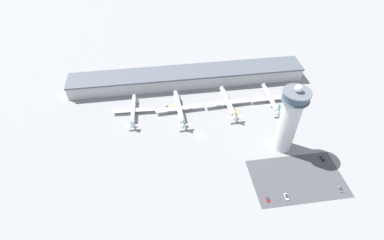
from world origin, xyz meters
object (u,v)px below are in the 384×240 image
(airplane_gate_delta, at_px, (270,98))
(car_silver_sedan, at_px, (268,199))
(airplane_gate_bravo, at_px, (179,108))
(service_truck_fuel, at_px, (168,108))
(airplane_gate_alpha, at_px, (133,110))
(service_truck_catering, at_px, (272,104))
(car_red_hatchback, at_px, (322,159))
(airplane_gate_charlie, at_px, (228,102))
(car_grey_coupe, at_px, (340,189))
(car_white_wagon, at_px, (286,197))
(control_tower, at_px, (289,119))

(airplane_gate_delta, height_order, car_silver_sedan, airplane_gate_delta)
(airplane_gate_bravo, xyz_separation_m, service_truck_fuel, (-9.36, 5.94, -3.46))
(airplane_gate_alpha, height_order, airplane_gate_bravo, airplane_gate_bravo)
(service_truck_catering, relative_size, car_silver_sedan, 1.65)
(car_red_hatchback, bearing_deg, car_silver_sedan, -151.94)
(service_truck_catering, bearing_deg, airplane_gate_charlie, 174.08)
(airplane_gate_alpha, distance_m, car_silver_sedan, 131.20)
(airplane_gate_alpha, xyz_separation_m, airplane_gate_bravo, (39.29, -3.51, 0.72))
(airplane_gate_charlie, bearing_deg, car_grey_coupe, -59.61)
(service_truck_catering, distance_m, car_white_wagon, 94.38)
(airplane_gate_delta, relative_size, car_grey_coupe, 9.14)
(airplane_gate_delta, distance_m, car_white_wagon, 99.09)
(car_silver_sedan, bearing_deg, airplane_gate_charlie, 92.80)
(car_silver_sedan, bearing_deg, airplane_gate_bravo, 116.93)
(airplane_gate_alpha, bearing_deg, car_red_hatchback, -26.99)
(airplane_gate_bravo, xyz_separation_m, car_grey_coupe, (99.22, -93.79, -3.85))
(airplane_gate_delta, distance_m, car_red_hatchback, 71.56)
(service_truck_catering, bearing_deg, airplane_gate_bravo, 178.31)
(control_tower, xyz_separation_m, airplane_gate_alpha, (-112.87, 53.98, -25.16))
(car_red_hatchback, distance_m, car_white_wagon, 47.00)
(airplane_gate_charlie, distance_m, car_red_hatchback, 88.73)
(airplane_gate_charlie, relative_size, car_white_wagon, 8.84)
(control_tower, height_order, service_truck_fuel, control_tower)
(airplane_gate_charlie, xyz_separation_m, airplane_gate_delta, (39.12, 0.75, -0.58))
(airplane_gate_delta, xyz_separation_m, service_truck_fuel, (-91.74, 3.56, -2.99))
(airplane_gate_charlie, bearing_deg, car_white_wagon, -79.54)
(airplane_gate_alpha, relative_size, car_red_hatchback, 9.15)
(car_red_hatchback, bearing_deg, car_grey_coupe, -90.12)
(airplane_gate_alpha, distance_m, service_truck_catering, 121.99)
(car_grey_coupe, distance_m, car_white_wagon, 38.24)
(car_grey_coupe, height_order, car_white_wagon, car_white_wagon)
(service_truck_catering, height_order, car_white_wagon, service_truck_catering)
(airplane_gate_alpha, relative_size, airplane_gate_bravo, 0.89)
(airplane_gate_bravo, bearing_deg, car_red_hatchback, -34.04)
(airplane_gate_bravo, relative_size, airplane_gate_charlie, 1.07)
(control_tower, height_order, airplane_gate_bravo, control_tower)
(airplane_gate_charlie, bearing_deg, airplane_gate_bravo, -177.83)
(car_white_wagon, bearing_deg, service_truck_fuel, 125.05)
(airplane_gate_alpha, height_order, airplane_gate_delta, airplane_gate_delta)
(control_tower, distance_m, airplane_gate_bravo, 92.51)
(car_grey_coupe, bearing_deg, airplane_gate_charlie, 120.39)
(airplane_gate_charlie, bearing_deg, car_red_hatchback, -50.81)
(airplane_gate_alpha, bearing_deg, airplane_gate_delta, -0.53)
(airplane_gate_bravo, height_order, airplane_gate_delta, airplane_gate_bravo)
(control_tower, xyz_separation_m, car_white_wagon, (-12.61, -43.85, -28.26))
(airplane_gate_alpha, bearing_deg, service_truck_fuel, 4.64)
(control_tower, height_order, car_silver_sedan, control_tower)
(car_silver_sedan, bearing_deg, service_truck_catering, 69.41)
(airplane_gate_charlie, relative_size, service_truck_catering, 6.22)
(service_truck_catering, xyz_separation_m, car_silver_sedan, (-34.56, -91.99, -0.52))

